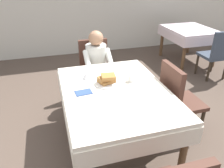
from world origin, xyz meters
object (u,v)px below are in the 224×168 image
(plate_breakfast, at_px, (107,83))
(background_chair_empty, at_px, (218,52))
(knife_right_of_plate, at_px, (124,82))
(fork_left_of_plate, at_px, (91,87))
(breakfast_stack, at_px, (107,79))
(dining_table_main, at_px, (115,97))
(syrup_pitcher, at_px, (86,76))
(chair_diner, at_px, (95,66))
(spoon_near_edge, at_px, (118,99))
(background_table_far, at_px, (189,34))
(diner_person, at_px, (97,62))
(chair_right_side, at_px, (177,96))
(cup_coffee, at_px, (132,78))

(plate_breakfast, bearing_deg, background_chair_empty, 23.64)
(knife_right_of_plate, bearing_deg, fork_left_of_plate, 87.77)
(breakfast_stack, bearing_deg, dining_table_main, -72.54)
(knife_right_of_plate, bearing_deg, syrup_pitcher, 60.05)
(chair_diner, relative_size, plate_breakfast, 3.32)
(spoon_near_edge, height_order, background_table_far, spoon_near_edge)
(dining_table_main, xyz_separation_m, breakfast_stack, (-0.05, 0.16, 0.15))
(diner_person, distance_m, background_chair_empty, 2.30)
(chair_right_side, xyz_separation_m, background_chair_empty, (1.54, 1.19, 0.00))
(chair_diner, bearing_deg, cup_coffee, 101.67)
(chair_diner, distance_m, knife_right_of_plate, 1.06)
(spoon_near_edge, xyz_separation_m, background_table_far, (2.34, 2.33, -0.12))
(syrup_pitcher, xyz_separation_m, fork_left_of_plate, (0.02, -0.21, -0.04))
(cup_coffee, xyz_separation_m, knife_right_of_plate, (-0.09, -0.01, -0.04))
(diner_person, distance_m, knife_right_of_plate, 0.89)
(chair_right_side, relative_size, plate_breakfast, 3.32)
(dining_table_main, distance_m, syrup_pitcher, 0.45)
(background_chair_empty, bearing_deg, dining_table_main, -152.75)
(plate_breakfast, distance_m, background_chair_empty, 2.58)
(breakfast_stack, bearing_deg, spoon_near_edge, -87.23)
(breakfast_stack, relative_size, cup_coffee, 1.82)
(cup_coffee, distance_m, background_chair_empty, 2.34)
(dining_table_main, bearing_deg, plate_breakfast, 106.84)
(chair_diner, height_order, diner_person, diner_person)
(dining_table_main, distance_m, diner_person, 1.01)
(dining_table_main, relative_size, spoon_near_edge, 10.16)
(breakfast_stack, height_order, syrup_pitcher, breakfast_stack)
(syrup_pitcher, distance_m, background_chair_empty, 2.71)
(knife_right_of_plate, bearing_deg, background_chair_empty, -66.34)
(diner_person, bearing_deg, chair_diner, -90.00)
(diner_person, distance_m, background_table_far, 2.55)
(syrup_pitcher, bearing_deg, knife_right_of_plate, -27.72)
(fork_left_of_plate, xyz_separation_m, background_chair_empty, (2.55, 1.05, -0.21))
(fork_left_of_plate, xyz_separation_m, knife_right_of_plate, (0.38, 0.00, 0.00))
(cup_coffee, bearing_deg, background_chair_empty, 26.72)
(diner_person, relative_size, background_table_far, 1.00)
(knife_right_of_plate, bearing_deg, chair_right_side, -104.59)
(diner_person, relative_size, background_chair_empty, 1.20)
(background_table_far, relative_size, background_chair_empty, 1.21)
(dining_table_main, bearing_deg, diner_person, 88.54)
(breakfast_stack, bearing_deg, background_chair_empty, 23.60)
(syrup_pitcher, bearing_deg, breakfast_stack, -42.37)
(chair_right_side, distance_m, spoon_near_edge, 0.85)
(diner_person, xyz_separation_m, chair_right_side, (0.74, -1.01, -0.14))
(diner_person, height_order, cup_coffee, diner_person)
(syrup_pitcher, bearing_deg, spoon_near_edge, -67.57)
(breakfast_stack, xyz_separation_m, fork_left_of_plate, (-0.19, -0.02, -0.06))
(chair_right_side, distance_m, syrup_pitcher, 1.11)
(chair_right_side, bearing_deg, knife_right_of_plate, -102.36)
(chair_right_side, bearing_deg, diner_person, -143.70)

